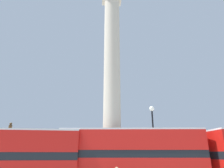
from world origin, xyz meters
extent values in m
cube|color=#BCB29E|center=(0.00, 0.00, 1.34)|extent=(4.37, 4.37, 0.89)
cube|color=#BCB29E|center=(0.00, 0.00, 2.23)|extent=(2.67, 2.67, 0.89)
cylinder|color=#BCB29E|center=(0.00, 0.00, 11.69)|extent=(1.78, 1.78, 18.02)
cube|color=black|center=(1.30, -3.21, 2.50)|extent=(11.42, 3.42, 0.55)
cube|color=red|center=(1.30, -3.21, 3.52)|extent=(11.42, 3.46, 1.50)
cube|color=silver|center=(1.30, -3.21, 4.33)|extent=(11.42, 3.46, 0.12)
cube|color=black|center=(-8.26, -3.37, 2.33)|extent=(10.88, 3.14, 0.55)
cube|color=red|center=(-8.26, -3.37, 3.37)|extent=(10.88, 3.19, 1.52)
cube|color=silver|center=(-8.26, -3.37, 4.19)|extent=(10.88, 3.19, 0.12)
cube|color=#BCB29E|center=(-10.72, 2.59, 1.23)|extent=(3.49, 2.97, 2.46)
ellipsoid|color=brown|center=(-10.72, 2.59, 4.01)|extent=(2.26, 1.62, 1.02)
cone|color=brown|center=(-9.80, 2.91, 4.47)|extent=(1.11, 0.85, 1.07)
cylinder|color=brown|center=(-10.72, 2.59, 4.97)|extent=(0.36, 0.36, 0.90)
sphere|color=brown|center=(-10.72, 2.59, 5.56)|extent=(0.28, 0.28, 0.28)
cylinder|color=brown|center=(-10.20, 3.07, 2.98)|extent=(0.20, 0.20, 1.05)
cylinder|color=brown|center=(-10.02, 2.54, 2.98)|extent=(0.20, 0.20, 1.05)
cylinder|color=brown|center=(-11.43, 2.65, 2.98)|extent=(0.20, 0.20, 1.05)
cylinder|color=black|center=(3.61, -1.73, 3.14)|extent=(0.14, 0.14, 6.27)
sphere|color=white|center=(3.61, -1.73, 6.51)|extent=(0.47, 0.47, 0.47)
camera|label=1|loc=(-1.49, -19.79, 2.44)|focal=32.00mm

